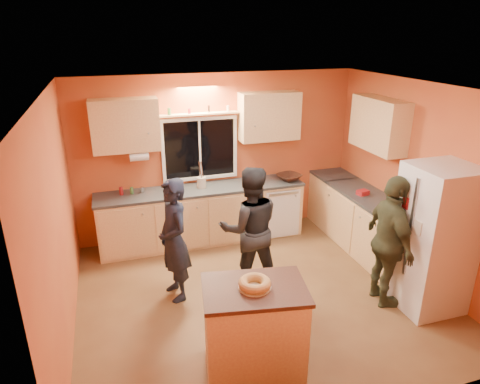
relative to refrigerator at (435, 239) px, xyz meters
name	(u,v)px	position (x,y,z in m)	size (l,w,h in m)	color
ground	(259,294)	(-1.89, 0.80, -0.90)	(4.50, 4.50, 0.00)	brown
room_shell	(259,165)	(-1.77, 1.21, 0.72)	(4.54, 4.04, 2.61)	#C76633
back_counter	(225,212)	(-1.88, 2.50, -0.45)	(4.23, 0.62, 0.90)	tan
right_counter	(371,227)	(0.06, 1.30, -0.45)	(0.62, 1.84, 0.90)	tan
refrigerator	(435,239)	(0.00, 0.00, 0.00)	(0.72, 0.70, 1.80)	silver
island	(254,328)	(-2.38, -0.38, -0.42)	(1.08, 0.83, 0.95)	tan
bundt_pastry	(255,283)	(-2.38, -0.38, 0.09)	(0.31, 0.31, 0.09)	tan
person_left	(174,240)	(-2.90, 1.11, -0.11)	(0.58, 0.38, 1.58)	black
person_center	(250,228)	(-1.93, 1.07, -0.07)	(0.80, 0.63, 1.65)	black
person_right	(390,242)	(-0.47, 0.20, -0.07)	(0.97, 0.41, 1.66)	#323622
mixing_bowl	(289,177)	(-0.79, 2.45, 0.05)	(0.38, 0.38, 0.09)	black
utensil_crock	(201,182)	(-2.23, 2.52, 0.09)	(0.14, 0.14, 0.17)	beige
potted_plant	(404,207)	(0.06, 0.67, 0.13)	(0.24, 0.21, 0.27)	gray
red_box	(363,193)	(-0.01, 1.50, 0.04)	(0.16, 0.12, 0.07)	maroon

